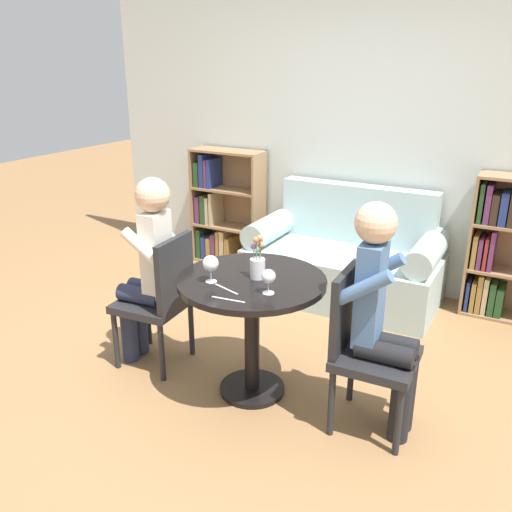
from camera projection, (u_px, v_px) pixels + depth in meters
ground_plane at (252, 390)px, 3.35m from camera, size 16.00×16.00×0.00m
back_wall at (369, 131)px, 4.56m from camera, size 5.20×0.05×2.70m
round_table at (252, 305)px, 3.15m from camera, size 0.86×0.86×0.75m
couch at (344, 262)px, 4.57m from camera, size 1.57×0.80×0.92m
bookshelf_left at (223, 212)px, 5.34m from camera, size 0.71×0.28×1.12m
bookshelf_right at (507, 250)px, 4.17m from camera, size 0.71×0.28×1.12m
chair_left at (161, 296)px, 3.48m from camera, size 0.45×0.45×0.90m
chair_right at (364, 344)px, 2.90m from camera, size 0.43×0.43×0.90m
person_left at (148, 266)px, 3.45m from camera, size 0.43×0.36×1.27m
person_right at (383, 314)px, 2.80m from camera, size 0.43×0.35×1.28m
wine_glass_left at (211, 264)px, 3.01m from camera, size 0.09×0.09×0.16m
wine_glass_right at (268, 277)px, 2.86m from camera, size 0.08×0.08×0.14m
flower_vase at (258, 264)px, 3.07m from camera, size 0.09×0.09×0.26m
knife_left_setting at (226, 289)px, 2.95m from camera, size 0.18×0.07×0.00m
fork_left_setting at (228, 299)px, 2.82m from camera, size 0.19×0.03×0.00m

